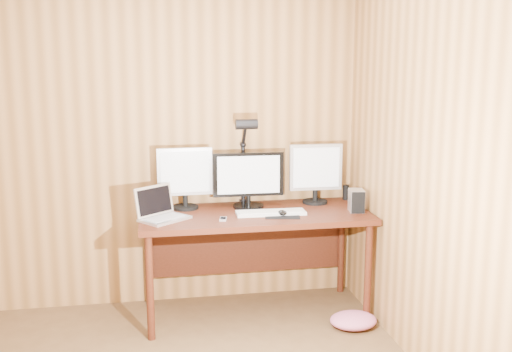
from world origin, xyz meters
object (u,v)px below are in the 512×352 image
object	(u,v)px
speaker	(346,192)
phone	(223,219)
laptop	(160,211)
mouse	(282,213)
keyboard	(271,213)
hard_drive	(356,201)
monitor_left	(185,176)
monitor_center	(248,179)
desk_lamp	(245,148)
desk	(253,226)
monitor_right	(316,172)

from	to	relation	value
speaker	phone	bearing A→B (deg)	-156.98
laptop	mouse	world-z (taller)	laptop
keyboard	phone	xyz separation A→B (m)	(-0.34, -0.09, -0.01)
hard_drive	phone	size ratio (longest dim) A/B	1.58
phone	laptop	bearing A→B (deg)	178.24
phone	speaker	size ratio (longest dim) A/B	0.87
keyboard	monitor_left	bearing A→B (deg)	156.47
monitor_center	desk_lamp	distance (m)	0.23
speaker	desk	bearing A→B (deg)	-165.43
monitor_center	hard_drive	xyz separation A→B (m)	(0.73, -0.25, -0.13)
hard_drive	desk	bearing A→B (deg)	175.79
laptop	hard_drive	size ratio (longest dim) A/B	2.47
mouse	phone	bearing A→B (deg)	-150.26
monitor_right	keyboard	xyz separation A→B (m)	(-0.39, -0.26, -0.23)
desk	mouse	distance (m)	0.29
laptop	monitor_center	bearing A→B (deg)	-19.99
desk	hard_drive	world-z (taller)	hard_drive
monitor_center	hard_drive	bearing A→B (deg)	-17.86
monitor_right	keyboard	world-z (taller)	monitor_right
monitor_left	mouse	distance (m)	0.75
monitor_center	monitor_right	bearing A→B (deg)	5.85
monitor_left	monitor_center	bearing A→B (deg)	-7.03
monitor_center	monitor_left	distance (m)	0.45
keyboard	speaker	world-z (taller)	speaker
monitor_left	speaker	bearing A→B (deg)	1.65
desk	mouse	world-z (taller)	mouse
desk	hard_drive	bearing A→B (deg)	-13.33
monitor_left	hard_drive	size ratio (longest dim) A/B	2.82
laptop	phone	world-z (taller)	laptop
laptop	desk	bearing A→B (deg)	-27.30
desk	phone	bearing A→B (deg)	-136.80
laptop	speaker	distance (m)	1.45
speaker	desk_lamp	bearing A→B (deg)	-176.66
laptop	mouse	xyz separation A→B (m)	(0.83, -0.06, -0.03)
mouse	phone	world-z (taller)	mouse
desk	laptop	bearing A→B (deg)	-168.76
desk	monitor_right	distance (m)	0.62
monitor_center	desk	bearing A→B (deg)	-76.28
keyboard	monitor_center	bearing A→B (deg)	119.65
laptop	hard_drive	world-z (taller)	laptop
laptop	phone	distance (m)	0.43
hard_drive	monitor_left	bearing A→B (deg)	175.12
laptop	speaker	world-z (taller)	laptop
hard_drive	phone	xyz separation A→B (m)	(-0.95, -0.06, -0.07)
mouse	speaker	size ratio (longest dim) A/B	0.91
keyboard	mouse	world-z (taller)	mouse
desk	keyboard	world-z (taller)	keyboard
monitor_center	monitor_right	distance (m)	0.52
laptop	monitor_right	bearing A→B (deg)	-26.01
laptop	phone	size ratio (longest dim) A/B	3.91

